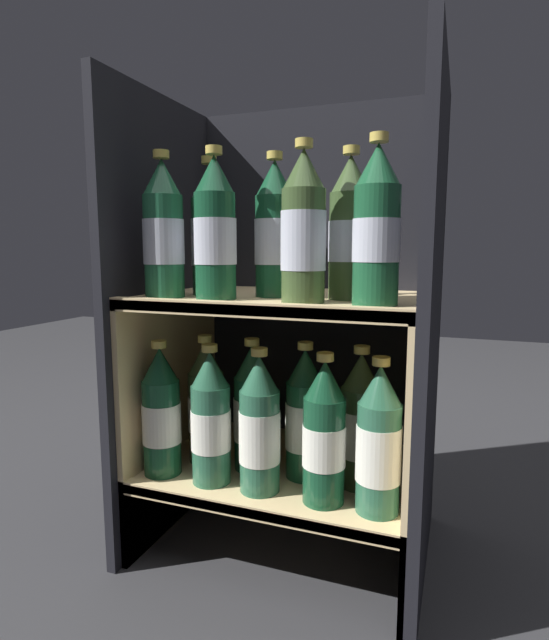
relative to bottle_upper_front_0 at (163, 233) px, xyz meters
name	(u,v)px	position (x,y,z in m)	size (l,w,h in m)	color
ground_plane	(248,602)	(0.20, -0.07, -0.66)	(6.00, 6.00, 0.00)	#2D2D30
fridge_back_wall	(313,313)	(0.20, 0.33, -0.18)	(0.58, 0.02, 0.95)	black
fridge_side_left	(165,319)	(-0.08, 0.12, -0.18)	(0.02, 0.43, 0.95)	black
fridge_side_right	(430,334)	(0.48, 0.12, -0.18)	(0.02, 0.43, 0.95)	black
shelf_lower	(282,481)	(0.20, 0.11, -0.51)	(0.54, 0.39, 0.18)	#DBBC84
shelf_upper	(283,370)	(0.20, 0.12, -0.27)	(0.54, 0.39, 0.54)	#DBBC84
bottle_upper_front_0	(163,233)	(0.00, 0.00, 0.00)	(0.08, 0.08, 0.27)	#1E5638
bottle_upper_front_1	(215,232)	(0.11, 0.00, 0.00)	(0.08, 0.08, 0.27)	#144228
bottle_upper_front_2	(303,231)	(0.28, 0.00, 0.00)	(0.08, 0.08, 0.27)	#384C28
bottle_upper_front_3	(377,229)	(0.40, 0.00, 0.00)	(0.08, 0.08, 0.27)	#194C2D
bottle_upper_back_0	(210,234)	(0.05, 0.08, 0.00)	(0.08, 0.08, 0.27)	#194C2D
bottle_upper_back_1	(275,233)	(0.19, 0.08, 0.00)	(0.08, 0.08, 0.27)	#144228
bottle_upper_back_2	(350,232)	(0.34, 0.08, 0.00)	(0.08, 0.08, 0.27)	#384C28
bottle_lower_front_0	(161,414)	(-0.02, 0.00, -0.36)	(0.08, 0.08, 0.27)	#144228
bottle_lower_front_1	(211,421)	(0.09, 0.00, -0.36)	(0.08, 0.08, 0.27)	#285B42
bottle_lower_front_2	(260,428)	(0.19, 0.00, -0.36)	(0.08, 0.08, 0.27)	#285B42
bottle_lower_front_3	(324,436)	(0.32, 0.00, -0.36)	(0.08, 0.08, 0.27)	#144228
bottle_lower_front_4	(379,444)	(0.41, 0.00, -0.36)	(0.08, 0.08, 0.27)	#285B42
bottle_lower_back_0	(206,405)	(0.04, 0.08, -0.36)	(0.08, 0.08, 0.27)	#384C28
bottle_lower_back_1	(252,411)	(0.14, 0.08, -0.36)	(0.08, 0.08, 0.27)	#1E5638
bottle_lower_back_2	(305,417)	(0.26, 0.08, -0.36)	(0.08, 0.08, 0.27)	#194C2D
bottle_lower_back_3	(360,424)	(0.36, 0.08, -0.36)	(0.08, 0.08, 0.27)	#384C28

